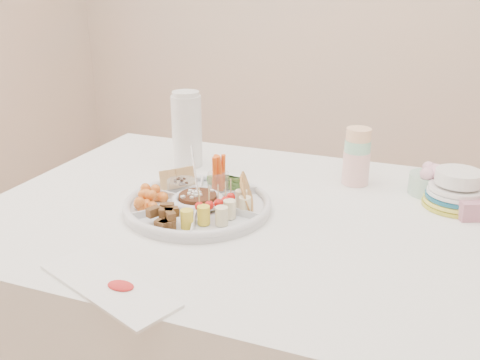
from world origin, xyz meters
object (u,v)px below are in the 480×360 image
at_px(dining_table, 270,334).
at_px(plate_stack, 457,188).
at_px(thermos, 187,129).
at_px(party_tray, 198,203).

distance_m(dining_table, plate_stack, 0.65).
xyz_separation_m(dining_table, plate_stack, (0.44, 0.22, 0.43)).
height_order(dining_table, thermos, thermos).
bearing_deg(party_tray, dining_table, 15.38).
height_order(thermos, plate_stack, thermos).
bearing_deg(dining_table, party_tray, -164.62).
xyz_separation_m(party_tray, plate_stack, (0.63, 0.27, 0.03)).
relative_size(dining_table, plate_stack, 9.00).
relative_size(dining_table, party_tray, 4.00).
bearing_deg(plate_stack, dining_table, -153.40).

